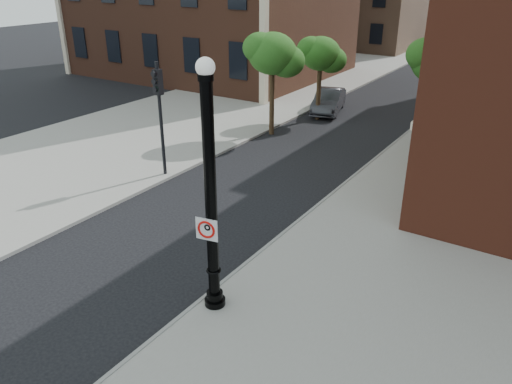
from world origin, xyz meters
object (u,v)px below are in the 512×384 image
Objects in this scene: lamppost at (211,206)px; no_parking_sign at (207,229)px; traffic_signal_left at (159,101)px; parked_car at (329,101)px; traffic_signal_right at (424,111)px.

lamppost is 0.56m from no_parking_sign.
no_parking_sign is at bearing -41.33° from traffic_signal_left.
parked_car is (-5.55, 18.00, -2.15)m from lamppost.
traffic_signal_left is (-1.27, -12.36, 2.40)m from parked_car.
traffic_signal_right reaches higher than traffic_signal_left.
traffic_signal_left reaches higher than parked_car.
parked_car is 13.03m from traffic_signal_right.
lamppost is at bearing 68.59° from no_parking_sign.
parked_car is 12.66m from traffic_signal_left.
parked_car is at bearing 112.70° from traffic_signal_right.
traffic_signal_right reaches higher than parked_car.
no_parking_sign is 0.12× the size of traffic_signal_left.
no_parking_sign is (-0.03, -0.15, -0.54)m from lamppost.
lamppost is 1.52× the size of parked_car.
parked_car is 0.88× the size of traffic_signal_left.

